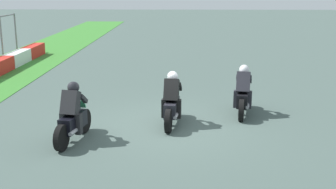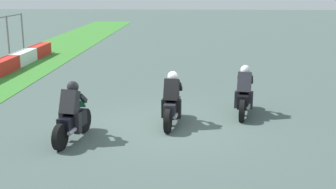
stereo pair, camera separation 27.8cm
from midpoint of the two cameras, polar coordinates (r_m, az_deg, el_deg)
ground_plane at (r=12.41m, az=-0.66°, el=-4.05°), size 120.00×120.00×0.00m
rider_lane_a at (r=13.50m, az=9.07°, el=0.01°), size 2.03×0.62×1.51m
rider_lane_b at (r=12.34m, az=-0.13°, el=-1.13°), size 2.04×0.58×1.51m
rider_lane_c at (r=11.33m, az=-12.85°, el=-2.88°), size 2.03×0.61×1.51m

